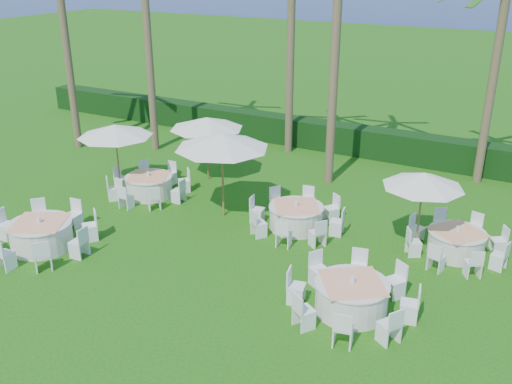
# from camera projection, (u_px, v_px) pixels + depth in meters

# --- Properties ---
(ground) EXTENTS (120.00, 120.00, 0.00)m
(ground) POSITION_uv_depth(u_px,v_px,m) (195.00, 281.00, 15.10)
(ground) COLOR #185A0F
(ground) RESTS_ON ground
(hedge) EXTENTS (34.00, 1.00, 1.20)m
(hedge) POSITION_uv_depth(u_px,v_px,m) (351.00, 139.00, 24.60)
(hedge) COLOR black
(hedge) RESTS_ON ground
(banquet_table_a) EXTENTS (3.22, 3.22, 0.97)m
(banquet_table_a) POSITION_uv_depth(u_px,v_px,m) (41.00, 234.00, 16.68)
(banquet_table_a) COLOR silver
(banquet_table_a) RESTS_ON ground
(banquet_table_c) EXTENTS (3.15, 3.15, 0.95)m
(banquet_table_c) POSITION_uv_depth(u_px,v_px,m) (351.00, 296.00, 13.68)
(banquet_table_c) COLOR silver
(banquet_table_c) RESTS_ON ground
(banquet_table_d) EXTENTS (2.92, 2.92, 0.90)m
(banquet_table_d) POSITION_uv_depth(u_px,v_px,m) (149.00, 185.00, 20.30)
(banquet_table_d) COLOR silver
(banquet_table_d) RESTS_ON ground
(banquet_table_e) EXTENTS (3.02, 3.02, 0.92)m
(banquet_table_e) POSITION_uv_depth(u_px,v_px,m) (296.00, 216.00, 17.87)
(banquet_table_e) COLOR silver
(banquet_table_e) RESTS_ON ground
(banquet_table_f) EXTENTS (2.85, 2.85, 0.88)m
(banquet_table_f) POSITION_uv_depth(u_px,v_px,m) (456.00, 242.00, 16.32)
(banquet_table_f) COLOR silver
(banquet_table_f) RESTS_ON ground
(umbrella_a) EXTENTS (2.66, 2.66, 2.47)m
(umbrella_a) POSITION_uv_depth(u_px,v_px,m) (115.00, 131.00, 20.08)
(umbrella_a) COLOR brown
(umbrella_a) RESTS_ON ground
(umbrella_b) EXTENTS (3.02, 3.02, 2.83)m
(umbrella_b) POSITION_uv_depth(u_px,v_px,m) (222.00, 141.00, 17.89)
(umbrella_b) COLOR brown
(umbrella_b) RESTS_ON ground
(umbrella_c) EXTENTS (2.75, 2.75, 2.44)m
(umbrella_c) POSITION_uv_depth(u_px,v_px,m) (206.00, 123.00, 21.05)
(umbrella_c) COLOR brown
(umbrella_c) RESTS_ON ground
(umbrella_d) EXTENTS (2.29, 2.29, 2.45)m
(umbrella_d) POSITION_uv_depth(u_px,v_px,m) (424.00, 180.00, 15.76)
(umbrella_d) COLOR brown
(umbrella_d) RESTS_ON ground
(palm_a) EXTENTS (4.25, 4.37, 10.76)m
(palm_a) POSITION_uv_depth(u_px,v_px,m) (146.00, 11.00, 23.02)
(palm_a) COLOR brown
(palm_a) RESTS_ON ground
(palm_b) EXTENTS (4.40, 4.02, 7.69)m
(palm_b) POSITION_uv_depth(u_px,v_px,m) (290.00, 52.00, 23.40)
(palm_b) COLOR brown
(palm_b) RESTS_ON ground
(palm_c) EXTENTS (4.34, 4.30, 11.55)m
(palm_c) POSITION_uv_depth(u_px,v_px,m) (337.00, 10.00, 19.26)
(palm_c) COLOR brown
(palm_c) RESTS_ON ground
(palm_d) EXTENTS (4.40, 4.16, 7.42)m
(palm_d) POSITION_uv_depth(u_px,v_px,m) (494.00, 72.00, 20.12)
(palm_d) COLOR brown
(palm_d) RESTS_ON ground
(palm_f) EXTENTS (4.40, 4.15, 7.87)m
(palm_f) POSITION_uv_depth(u_px,v_px,m) (67.00, 47.00, 23.89)
(palm_f) COLOR brown
(palm_f) RESTS_ON ground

